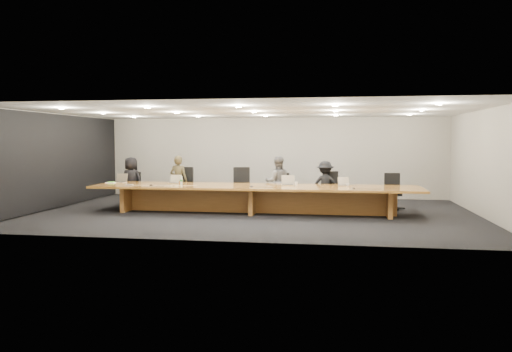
{
  "coord_description": "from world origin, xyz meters",
  "views": [
    {
      "loc": [
        2.24,
        -13.51,
        1.98
      ],
      "look_at": [
        0.0,
        0.3,
        1.0
      ],
      "focal_mm": 35.0,
      "sensor_mm": 36.0,
      "label": 1
    }
  ],
  "objects_px": {
    "mic_right": "(354,188)",
    "amber_mug": "(180,183)",
    "conference_table": "(254,194)",
    "laptop_d": "(288,180)",
    "chair_mid_right": "(283,190)",
    "person_c": "(278,182)",
    "paper_cup_far": "(348,185)",
    "person_a": "(131,181)",
    "chair_mid_left": "(240,186)",
    "mic_center": "(251,186)",
    "chair_left": "(183,186)",
    "chair_right": "(333,190)",
    "laptop_a": "(120,178)",
    "person_d": "(325,185)",
    "mic_left": "(151,185)",
    "person_b": "(179,181)",
    "paper_cup_near": "(296,183)",
    "chair_far_left": "(131,188)",
    "av_box": "(129,185)",
    "chair_far_right": "(393,191)",
    "laptop_b": "(174,179)",
    "water_bottle": "(181,180)",
    "laptop_e": "(345,181)"
  },
  "relations": [
    {
      "from": "laptop_b",
      "to": "paper_cup_near",
      "type": "bearing_deg",
      "value": 3.55
    },
    {
      "from": "person_d",
      "to": "paper_cup_near",
      "type": "relative_size",
      "value": 14.12
    },
    {
      "from": "chair_far_left",
      "to": "chair_mid_right",
      "type": "relative_size",
      "value": 1.0
    },
    {
      "from": "person_a",
      "to": "paper_cup_near",
      "type": "xyz_separation_m",
      "value": [
        5.22,
        -0.82,
        0.06
      ]
    },
    {
      "from": "laptop_d",
      "to": "mic_center",
      "type": "xyz_separation_m",
      "value": [
        -0.91,
        -0.69,
        -0.13
      ]
    },
    {
      "from": "laptop_b",
      "to": "mic_right",
      "type": "xyz_separation_m",
      "value": [
        5.11,
        -0.82,
        -0.12
      ]
    },
    {
      "from": "chair_right",
      "to": "person_b",
      "type": "height_order",
      "value": "person_b"
    },
    {
      "from": "chair_far_right",
      "to": "laptop_e",
      "type": "bearing_deg",
      "value": -147.14
    },
    {
      "from": "person_c",
      "to": "conference_table",
      "type": "bearing_deg",
      "value": 55.11
    },
    {
      "from": "chair_far_left",
      "to": "av_box",
      "type": "height_order",
      "value": "chair_far_left"
    },
    {
      "from": "laptop_d",
      "to": "laptop_e",
      "type": "xyz_separation_m",
      "value": [
        1.57,
        0.05,
        -0.02
      ]
    },
    {
      "from": "laptop_d",
      "to": "av_box",
      "type": "xyz_separation_m",
      "value": [
        -4.34,
        -0.8,
        -0.13
      ]
    },
    {
      "from": "chair_mid_left",
      "to": "person_c",
      "type": "xyz_separation_m",
      "value": [
        1.15,
        -0.11,
        0.16
      ]
    },
    {
      "from": "chair_mid_left",
      "to": "mic_center",
      "type": "bearing_deg",
      "value": -72.09
    },
    {
      "from": "conference_table",
      "to": "paper_cup_far",
      "type": "height_order",
      "value": "paper_cup_far"
    },
    {
      "from": "person_d",
      "to": "paper_cup_far",
      "type": "bearing_deg",
      "value": 118.59
    },
    {
      "from": "person_b",
      "to": "laptop_d",
      "type": "height_order",
      "value": "person_b"
    },
    {
      "from": "amber_mug",
      "to": "paper_cup_near",
      "type": "height_order",
      "value": "paper_cup_near"
    },
    {
      "from": "laptop_a",
      "to": "chair_far_left",
      "type": "bearing_deg",
      "value": 97.77
    },
    {
      "from": "conference_table",
      "to": "laptop_d",
      "type": "height_order",
      "value": "laptop_d"
    },
    {
      "from": "chair_mid_right",
      "to": "person_a",
      "type": "bearing_deg",
      "value": 167.25
    },
    {
      "from": "chair_right",
      "to": "amber_mug",
      "type": "distance_m",
      "value": 4.42
    },
    {
      "from": "conference_table",
      "to": "mic_left",
      "type": "distance_m",
      "value": 2.88
    },
    {
      "from": "mic_right",
      "to": "amber_mug",
      "type": "bearing_deg",
      "value": 174.02
    },
    {
      "from": "water_bottle",
      "to": "paper_cup_near",
      "type": "relative_size",
      "value": 2.4
    },
    {
      "from": "av_box",
      "to": "mic_right",
      "type": "bearing_deg",
      "value": -11.6
    },
    {
      "from": "chair_right",
      "to": "mic_left",
      "type": "distance_m",
      "value": 5.21
    },
    {
      "from": "chair_mid_right",
      "to": "person_d",
      "type": "bearing_deg",
      "value": -12.32
    },
    {
      "from": "chair_left",
      "to": "laptop_e",
      "type": "distance_m",
      "value": 4.95
    },
    {
      "from": "chair_mid_left",
      "to": "mic_right",
      "type": "relative_size",
      "value": 11.39
    },
    {
      "from": "laptop_a",
      "to": "paper_cup_far",
      "type": "xyz_separation_m",
      "value": [
        6.66,
        -0.02,
        -0.1
      ]
    },
    {
      "from": "chair_left",
      "to": "mic_right",
      "type": "relative_size",
      "value": 11.39
    },
    {
      "from": "person_a",
      "to": "person_b",
      "type": "distance_m",
      "value": 1.55
    },
    {
      "from": "chair_far_right",
      "to": "laptop_a",
      "type": "xyz_separation_m",
      "value": [
        -7.97,
        -0.96,
        0.35
      ]
    },
    {
      "from": "laptop_b",
      "to": "chair_far_right",
      "type": "bearing_deg",
      "value": 12.9
    },
    {
      "from": "person_b",
      "to": "person_c",
      "type": "relative_size",
      "value": 1.01
    },
    {
      "from": "person_d",
      "to": "mic_left",
      "type": "xyz_separation_m",
      "value": [
        -4.76,
        -1.62,
        0.07
      ]
    },
    {
      "from": "chair_mid_left",
      "to": "water_bottle",
      "type": "xyz_separation_m",
      "value": [
        -1.46,
        -1.29,
        0.26
      ]
    },
    {
      "from": "conference_table",
      "to": "amber_mug",
      "type": "bearing_deg",
      "value": 177.33
    },
    {
      "from": "chair_mid_right",
      "to": "person_c",
      "type": "bearing_deg",
      "value": 166.5
    },
    {
      "from": "laptop_b",
      "to": "mic_right",
      "type": "distance_m",
      "value": 5.18
    },
    {
      "from": "chair_mid_left",
      "to": "laptop_a",
      "type": "bearing_deg",
      "value": -167.43
    },
    {
      "from": "chair_far_right",
      "to": "paper_cup_near",
      "type": "height_order",
      "value": "chair_far_right"
    },
    {
      "from": "person_c",
      "to": "av_box",
      "type": "height_order",
      "value": "person_c"
    },
    {
      "from": "person_a",
      "to": "person_b",
      "type": "xyz_separation_m",
      "value": [
        1.55,
        -0.03,
        0.03
      ]
    },
    {
      "from": "chair_right",
      "to": "laptop_a",
      "type": "relative_size",
      "value": 3.13
    },
    {
      "from": "laptop_a",
      "to": "chair_mid_left",
      "type": "bearing_deg",
      "value": 23.55
    },
    {
      "from": "chair_left",
      "to": "paper_cup_near",
      "type": "distance_m",
      "value": 3.64
    },
    {
      "from": "chair_mid_right",
      "to": "mic_left",
      "type": "relative_size",
      "value": 9.49
    },
    {
      "from": "person_b",
      "to": "laptop_d",
      "type": "bearing_deg",
      "value": 173.33
    }
  ]
}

